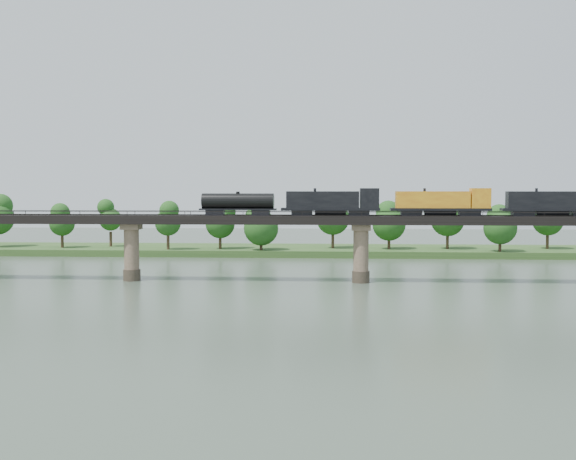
{
  "coord_description": "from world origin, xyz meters",
  "views": [
    {
      "loc": [
        -4.33,
        -93.64,
        16.0
      ],
      "look_at": [
        -12.53,
        30.0,
        9.0
      ],
      "focal_mm": 45.0,
      "sensor_mm": 36.0,
      "label": 1
    }
  ],
  "objects": [
    {
      "name": "bridge_superstructure",
      "position": [
        0.0,
        30.0,
        11.79
      ],
      "size": [
        220.0,
        4.9,
        0.75
      ],
      "color": "black",
      "rests_on": "bridge"
    },
    {
      "name": "far_bank",
      "position": [
        0.0,
        85.0,
        0.8
      ],
      "size": [
        300.0,
        24.0,
        1.6
      ],
      "primitive_type": "cube",
      "color": "#2B4C1E",
      "rests_on": "ground"
    },
    {
      "name": "far_treeline",
      "position": [
        -8.21,
        80.52,
        8.83
      ],
      "size": [
        289.06,
        17.54,
        13.6
      ],
      "color": "#382619",
      "rests_on": "far_bank"
    },
    {
      "name": "freight_train",
      "position": [
        7.3,
        30.0,
        13.74
      ],
      "size": [
        68.22,
        2.66,
        4.7
      ],
      "color": "black",
      "rests_on": "bridge"
    },
    {
      "name": "ground",
      "position": [
        0.0,
        0.0,
        0.0
      ],
      "size": [
        400.0,
        400.0,
        0.0
      ],
      "primitive_type": "plane",
      "color": "#374638",
      "rests_on": "ground"
    },
    {
      "name": "bridge",
      "position": [
        0.0,
        30.0,
        5.46
      ],
      "size": [
        236.0,
        30.0,
        11.5
      ],
      "color": "#473A2D",
      "rests_on": "ground"
    }
  ]
}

